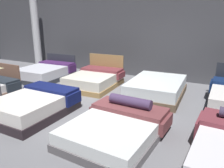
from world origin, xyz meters
The scene contains 9 objects.
ground_plane centered at (0.00, 0.00, -0.01)m, with size 18.00×18.00×0.02m, color slate.
showroom_back_wall centered at (0.00, 3.70, 1.75)m, with size 18.00×0.06×3.50m, color #47474C.
bed_1 centered at (-1.13, -1.11, 0.25)m, with size 1.52×1.93×0.56m.
bed_2 centered at (1.13, -1.12, 0.22)m, with size 1.74×2.08×0.68m.
bed_4 centered at (-3.36, 1.62, 0.25)m, with size 1.66×2.09×0.84m.
bed_5 centered at (-1.09, 1.60, 0.26)m, with size 1.62×2.00×1.00m.
bed_6 centered at (1.10, 1.61, 0.25)m, with size 1.63×2.21×0.52m.
price_sign centered at (-2.25, -1.18, 0.42)m, with size 0.28×0.24×1.07m.
support_pillar centered at (-5.20, 3.03, 1.75)m, with size 0.34×0.34×3.50m, color silver.
Camera 1 is at (2.86, -4.61, 2.26)m, focal length 35.09 mm.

